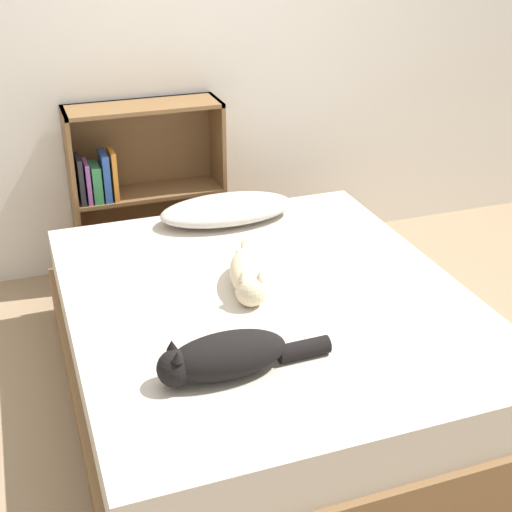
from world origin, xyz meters
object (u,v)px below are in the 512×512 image
(bed, at_px, (267,343))
(bookshelf, at_px, (141,187))
(pillow, at_px, (227,209))
(cat_dark, at_px, (224,357))
(cat_light, at_px, (250,274))

(bed, xyz_separation_m, bookshelf, (-0.25, 1.21, 0.25))
(pillow, bearing_deg, bed, -94.95)
(cat_dark, bearing_deg, bed, -126.72)
(pillow, distance_m, cat_dark, 1.22)
(bed, height_order, bookshelf, bookshelf)
(bed, distance_m, bookshelf, 1.26)
(pillow, xyz_separation_m, cat_dark, (-0.38, -1.16, 0.01))
(pillow, bearing_deg, cat_dark, -107.90)
(pillow, relative_size, cat_dark, 1.09)
(bed, xyz_separation_m, cat_dark, (-0.31, -0.44, 0.29))
(bed, bearing_deg, cat_light, 124.23)
(bed, relative_size, pillow, 2.84)
(cat_light, height_order, bookshelf, bookshelf)
(pillow, xyz_separation_m, bookshelf, (-0.31, 0.49, -0.03))
(cat_dark, relative_size, bookshelf, 0.64)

